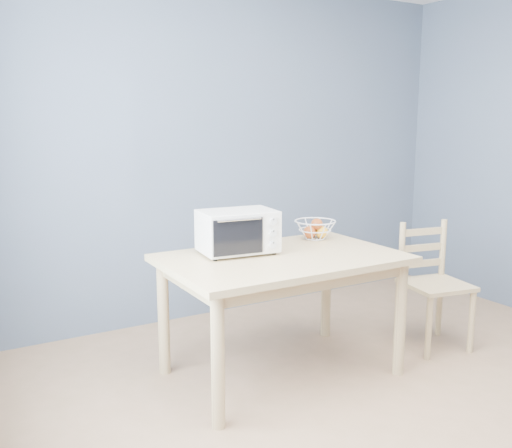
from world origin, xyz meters
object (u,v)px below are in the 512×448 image
dining_table (282,272)px  dining_chair (432,286)px  fruit_basket (315,229)px  toaster_oven (235,231)px

dining_table → dining_chair: 1.18m
fruit_basket → dining_chair: (0.70, -0.42, -0.40)m
dining_table → fruit_basket: (0.45, 0.29, 0.17)m
fruit_basket → dining_chair: size_ratio=0.35×
toaster_oven → fruit_basket: (0.67, 0.10, -0.07)m
dining_table → fruit_basket: size_ratio=4.63×
dining_table → dining_chair: (1.15, -0.13, -0.23)m
toaster_oven → dining_chair: toaster_oven is taller
dining_table → toaster_oven: size_ratio=2.93×
dining_chair → toaster_oven: bearing=177.6°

